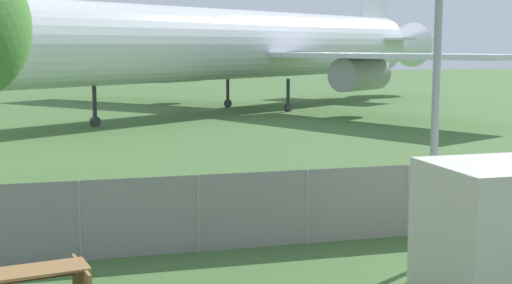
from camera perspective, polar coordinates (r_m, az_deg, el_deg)
The scene contains 3 objects.
perimeter_fence at distance 16.51m, azimuth 4.09°, elevation -5.19°, with size 56.07×0.07×1.74m.
airplane at distance 50.03m, azimuth -1.00°, elevation 7.75°, with size 42.59×34.91×14.09m.
light_mast at distance 15.02m, azimuth 14.39°, elevation 9.44°, with size 0.44×0.44×8.37m.
Camera 1 is at (-5.34, -4.80, 4.55)m, focal length 50.00 mm.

